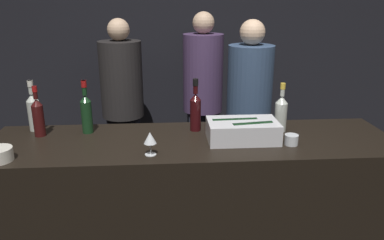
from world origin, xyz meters
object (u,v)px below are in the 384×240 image
at_px(white_wine_bottle, 34,110).
at_px(person_blond_tee, 123,100).
at_px(candle_votive, 291,140).
at_px(person_grey_polo, 203,94).
at_px(rose_wine_bottle, 281,112).
at_px(red_wine_bottle_burgundy, 86,111).
at_px(red_wine_bottle_tall, 38,116).
at_px(red_wine_bottle_black_foil, 195,109).
at_px(ice_bin_with_bottles, 243,130).
at_px(wine_glass, 150,139).
at_px(person_in_hoodie, 248,112).

bearing_deg(white_wine_bottle, person_blond_tee, 68.87).
bearing_deg(candle_votive, person_grey_polo, 103.79).
bearing_deg(person_grey_polo, white_wine_bottle, -117.76).
height_order(rose_wine_bottle, person_grey_polo, person_grey_polo).
bearing_deg(red_wine_bottle_burgundy, red_wine_bottle_tall, -172.27).
distance_m(candle_votive, person_grey_polo, 1.63).
bearing_deg(red_wine_bottle_tall, person_blond_tee, 73.22).
height_order(red_wine_bottle_black_foil, person_grey_polo, person_grey_polo).
distance_m(ice_bin_with_bottles, red_wine_bottle_black_foil, 0.36).
relative_size(red_wine_bottle_tall, person_grey_polo, 0.18).
xyz_separation_m(red_wine_bottle_tall, person_grey_polo, (1.19, 1.31, -0.21)).
bearing_deg(person_blond_tee, red_wine_bottle_tall, 81.59).
bearing_deg(white_wine_bottle, wine_glass, -31.22).
distance_m(wine_glass, person_grey_polo, 1.75).
xyz_separation_m(ice_bin_with_bottles, red_wine_bottle_burgundy, (-1.00, 0.21, 0.08)).
relative_size(red_wine_bottle_tall, person_in_hoodie, 0.19).
bearing_deg(white_wine_bottle, red_wine_bottle_black_foil, -4.22).
relative_size(red_wine_bottle_burgundy, red_wine_bottle_black_foil, 1.00).
xyz_separation_m(red_wine_bottle_burgundy, red_wine_bottle_tall, (-0.30, -0.04, -0.01)).
height_order(white_wine_bottle, red_wine_bottle_black_foil, red_wine_bottle_black_foil).
bearing_deg(red_wine_bottle_black_foil, person_blond_tee, 116.68).
height_order(white_wine_bottle, person_in_hoodie, person_in_hoodie).
relative_size(ice_bin_with_bottles, rose_wine_bottle, 1.33).
height_order(white_wine_bottle, person_blond_tee, person_blond_tee).
relative_size(rose_wine_bottle, person_blond_tee, 0.19).
xyz_separation_m(ice_bin_with_bottles, person_grey_polo, (-0.10, 1.48, -0.14)).
bearing_deg(ice_bin_with_bottles, person_grey_polo, 94.02).
height_order(candle_votive, rose_wine_bottle, rose_wine_bottle).
bearing_deg(white_wine_bottle, candle_votive, -13.10).
distance_m(wine_glass, person_blond_tee, 1.69).
distance_m(white_wine_bottle, red_wine_bottle_tall, 0.13).
height_order(red_wine_bottle_burgundy, person_in_hoodie, person_in_hoodie).
xyz_separation_m(red_wine_bottle_black_foil, person_blond_tee, (-0.63, 1.25, -0.26)).
bearing_deg(candle_votive, red_wine_bottle_tall, 170.42).
bearing_deg(person_in_hoodie, wine_glass, 139.15).
distance_m(white_wine_bottle, red_wine_bottle_black_foil, 1.08).
bearing_deg(red_wine_bottle_burgundy, rose_wine_bottle, -2.55).
xyz_separation_m(ice_bin_with_bottles, candle_votive, (0.28, -0.10, -0.04)).
bearing_deg(candle_votive, person_in_hoodie, 92.28).
bearing_deg(person_in_hoodie, person_grey_polo, 26.83).
bearing_deg(red_wine_bottle_burgundy, candle_votive, -13.46).
bearing_deg(person_in_hoodie, red_wine_bottle_black_foil, 138.94).
distance_m(red_wine_bottle_tall, person_grey_polo, 1.78).
xyz_separation_m(wine_glass, person_grey_polo, (0.46, 1.67, -0.17)).
distance_m(ice_bin_with_bottles, white_wine_bottle, 1.39).
distance_m(rose_wine_bottle, person_grey_polo, 1.40).
distance_m(rose_wine_bottle, red_wine_bottle_tall, 1.58).
bearing_deg(wine_glass, person_in_hoodie, 53.73).
height_order(ice_bin_with_bottles, white_wine_bottle, white_wine_bottle).
bearing_deg(wine_glass, person_blond_tee, 101.61).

